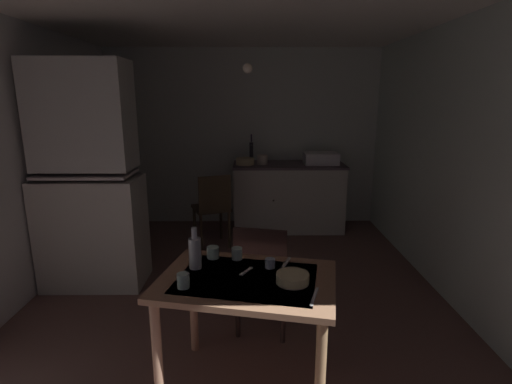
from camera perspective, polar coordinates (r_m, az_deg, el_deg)
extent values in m
plane|color=brown|center=(3.83, -2.51, -13.61)|extent=(5.03, 5.03, 0.00)
cube|color=silver|center=(5.50, -1.92, 7.90)|extent=(3.80, 0.10, 2.40)
cube|color=silver|center=(4.00, -31.12, 3.75)|extent=(0.10, 4.13, 2.40)
cube|color=silver|center=(3.88, 26.72, 4.00)|extent=(0.10, 4.13, 2.40)
cube|color=silver|center=(3.48, -2.97, 25.25)|extent=(3.80, 4.13, 0.10)
cube|color=#B2B0A5|center=(4.00, -22.68, -5.40)|extent=(0.91, 0.51, 1.04)
cube|color=#AEB0A9|center=(3.81, -24.20, 10.20)|extent=(0.84, 0.44, 0.96)
cube|color=#B5A8A6|center=(3.84, -23.59, 2.43)|extent=(0.82, 0.46, 0.02)
cube|color=#B2B0A5|center=(5.29, 4.75, -0.83)|extent=(1.44, 0.60, 0.87)
cube|color=#53474D|center=(5.20, 4.85, 3.97)|extent=(1.47, 0.63, 0.03)
sphere|color=#2D2823|center=(4.96, 2.59, -1.26)|extent=(0.02, 0.02, 0.02)
cube|color=silver|center=(5.24, 9.48, 4.90)|extent=(0.44, 0.34, 0.15)
cube|color=black|center=(5.23, 9.51, 5.67)|extent=(0.38, 0.28, 0.01)
cylinder|color=#232328|center=(5.20, -0.69, 5.75)|extent=(0.05, 0.05, 0.28)
cylinder|color=#232328|center=(5.12, -0.69, 6.75)|extent=(0.03, 0.12, 0.03)
cylinder|color=#251F32|center=(5.24, -0.69, 7.90)|extent=(0.02, 0.16, 0.12)
cylinder|color=beige|center=(5.11, -1.61, 4.51)|extent=(0.24, 0.24, 0.09)
cylinder|color=beige|center=(5.14, 0.96, 4.76)|extent=(0.14, 0.14, 0.12)
cube|color=#956B4E|center=(2.32, -1.36, -12.87)|extent=(1.14, 0.89, 0.04)
cube|color=silver|center=(2.32, -1.37, -12.50)|extent=(0.89, 0.69, 0.00)
cylinder|color=#906A52|center=(2.41, -14.25, -22.46)|extent=(0.06, 0.06, 0.70)
cylinder|color=#92714C|center=(2.24, 9.38, -25.49)|extent=(0.06, 0.06, 0.70)
cylinder|color=#986950|center=(2.86, -9.16, -16.01)|extent=(0.06, 0.06, 0.70)
cylinder|color=#926A4D|center=(2.71, 9.84, -17.81)|extent=(0.06, 0.06, 0.70)
cube|color=#2E1F1C|center=(3.03, 1.30, -11.87)|extent=(0.48, 0.48, 0.03)
cube|color=#301F1B|center=(2.77, 0.57, -9.42)|extent=(0.38, 0.11, 0.41)
cylinder|color=#2E1F1C|center=(3.26, 4.92, -14.56)|extent=(0.04, 0.04, 0.44)
cylinder|color=#2E1F1C|center=(3.31, -1.10, -14.00)|extent=(0.04, 0.04, 0.44)
cylinder|color=#2E1F1C|center=(2.96, 3.98, -17.63)|extent=(0.04, 0.04, 0.44)
cylinder|color=#2E1F1C|center=(3.02, -2.69, -16.92)|extent=(0.04, 0.04, 0.44)
cube|color=#302518|center=(4.68, -6.60, -2.35)|extent=(0.52, 0.52, 0.03)
cube|color=#34291A|center=(4.45, -6.05, -0.24)|extent=(0.36, 0.16, 0.41)
cylinder|color=#302518|center=(4.95, -5.15, -4.34)|extent=(0.04, 0.04, 0.46)
cylinder|color=#302518|center=(4.87, -8.99, -4.77)|extent=(0.04, 0.04, 0.46)
cylinder|color=#302518|center=(4.65, -3.93, -5.56)|extent=(0.04, 0.04, 0.46)
cylinder|color=#302518|center=(4.56, -8.02, -6.04)|extent=(0.04, 0.04, 0.46)
cylinder|color=beige|center=(2.26, 5.37, -12.47)|extent=(0.19, 0.19, 0.05)
cylinder|color=#9EB2C6|center=(2.43, 2.07, -10.38)|extent=(0.06, 0.06, 0.06)
cylinder|color=#ADD1C1|center=(2.58, -6.35, -8.80)|extent=(0.08, 0.08, 0.08)
cylinder|color=#ADD1C1|center=(2.23, -10.62, -12.65)|extent=(0.07, 0.07, 0.08)
cylinder|color=#ADD1C1|center=(2.55, -2.82, -8.99)|extent=(0.07, 0.07, 0.08)
cylinder|color=#B7BCC1|center=(2.43, -8.94, -8.86)|extent=(0.08, 0.08, 0.19)
cylinder|color=#B7BCC1|center=(2.38, -9.06, -5.95)|extent=(0.03, 0.03, 0.07)
cube|color=silver|center=(2.14, 8.56, -14.91)|extent=(0.08, 0.20, 0.00)
cube|color=beige|center=(2.39, -1.44, -11.53)|extent=(0.08, 0.12, 0.00)
cube|color=beige|center=(2.64, -9.13, -9.16)|extent=(0.05, 0.14, 0.00)
cube|color=beige|center=(2.52, 4.48, -10.24)|extent=(0.07, 0.16, 0.00)
sphere|color=#F9EFCC|center=(3.30, -1.25, 17.67)|extent=(0.08, 0.08, 0.08)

